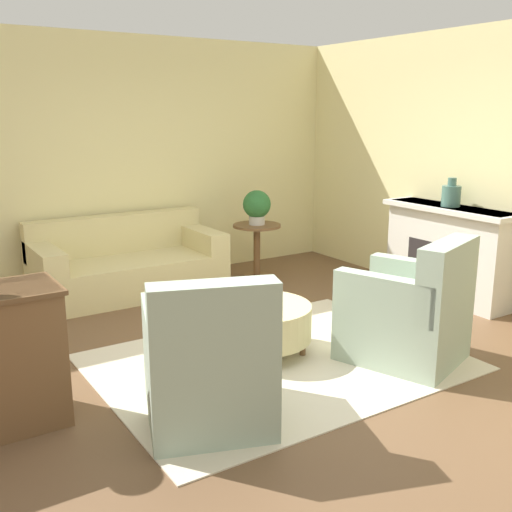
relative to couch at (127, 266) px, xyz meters
The scene contains 12 objects.
ground_plane 2.51m from the couch, 83.15° to the right, with size 16.00×16.00×0.00m, color brown.
wall_back 1.25m from the couch, 60.54° to the left, with size 9.88×0.12×2.80m.
wall_right 4.05m from the couch, 39.29° to the right, with size 0.12×9.33×2.80m.
rug 2.51m from the couch, 83.15° to the right, with size 2.78×2.11×0.01m.
couch is the anchor object (origin of this frame).
armchair_left 3.07m from the couch, 101.59° to the right, with size 1.01×1.07×1.01m.
armchair_right 3.24m from the couch, 68.06° to the right, with size 1.01×1.07×1.01m.
ottoman_table 2.23m from the couch, 82.63° to the right, with size 0.88×0.88×0.41m.
side_table 1.57m from the couch, ahead, with size 0.57×0.57×0.65m.
fireplace 3.46m from the couch, 36.57° to the right, with size 0.44×1.51×1.00m.
vase_mantel_near 3.54m from the couch, 36.72° to the right, with size 0.19×0.19×0.30m.
potted_plant_on_side_table 1.66m from the couch, ahead, with size 0.33×0.33×0.41m.
Camera 1 is at (-2.57, -3.66, 1.97)m, focal length 42.00 mm.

